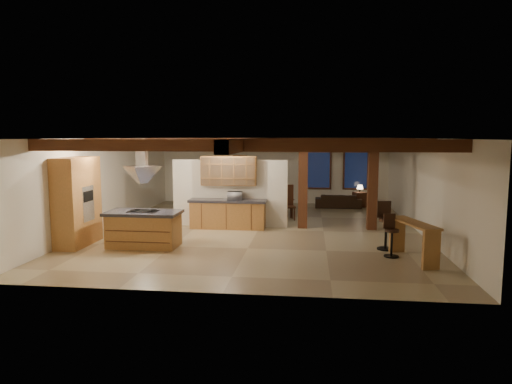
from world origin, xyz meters
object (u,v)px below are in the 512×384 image
kitchen_island (144,229)px  bar_counter (413,234)px  dining_table (265,207)px  sofa (338,201)px

kitchen_island → bar_counter: (6.90, -0.58, 0.14)m
kitchen_island → bar_counter: bearing=-4.8°
dining_table → sofa: 3.80m
sofa → bar_counter: bearing=100.1°
dining_table → sofa: bearing=25.7°
kitchen_island → dining_table: (2.80, 4.97, -0.14)m
kitchen_island → sofa: size_ratio=1.04×
sofa → kitchen_island: bearing=54.4°
sofa → bar_counter: 8.21m
sofa → bar_counter: bar_counter is taller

